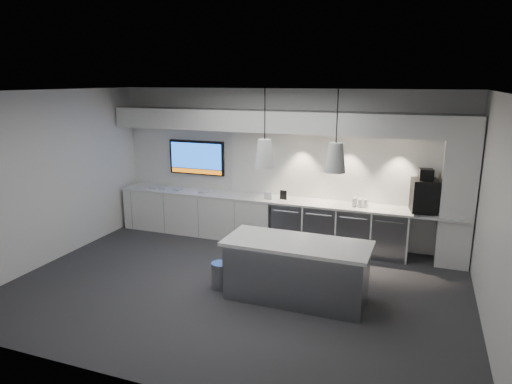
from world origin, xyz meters
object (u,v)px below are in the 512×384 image
at_px(wall_tv, 197,158).
at_px(island, 296,270).
at_px(coffee_machine, 424,194).
at_px(bin, 221,275).

xyz_separation_m(wall_tv, island, (2.89, -2.48, -1.11)).
height_order(wall_tv, coffee_machine, wall_tv).
xyz_separation_m(island, coffee_machine, (1.67, 2.24, 0.77)).
relative_size(wall_tv, island, 0.59).
bearing_deg(bin, island, 1.92).
relative_size(island, coffee_machine, 2.76).
bearing_deg(bin, coffee_machine, 38.39).
bearing_deg(island, coffee_machine, 53.95).
bearing_deg(island, wall_tv, 140.05).
xyz_separation_m(wall_tv, bin, (1.69, -2.52, -1.36)).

